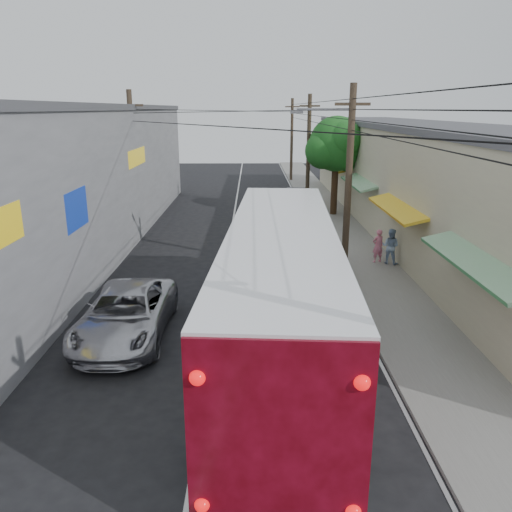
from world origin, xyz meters
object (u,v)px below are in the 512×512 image
at_px(parked_car_mid, 296,212).
at_px(parked_car_far, 297,198).
at_px(jeepney, 126,314).
at_px(parked_suv, 310,255).
at_px(coach_bus, 281,291).
at_px(pedestrian_far, 390,246).
at_px(pedestrian_near, 378,246).

height_order(parked_car_mid, parked_car_far, parked_car_mid).
xyz_separation_m(jeepney, parked_suv, (6.59, 6.53, 0.01)).
xyz_separation_m(coach_bus, parked_car_far, (2.56, 23.25, -1.37)).
bearing_deg(parked_car_far, parked_car_mid, -96.47).
bearing_deg(coach_bus, jeepney, 167.86).
bearing_deg(coach_bus, pedestrian_far, 61.20).
xyz_separation_m(parked_car_far, pedestrian_near, (2.48, -14.27, 0.22)).
bearing_deg(pedestrian_far, parked_suv, 43.38).
distance_m(jeepney, parked_car_far, 23.10).
xyz_separation_m(parked_suv, pedestrian_far, (3.80, 0.84, 0.16)).
distance_m(parked_car_far, pedestrian_far, 14.83).
bearing_deg(jeepney, coach_bus, -15.48).
xyz_separation_m(parked_car_far, pedestrian_far, (3.00, -14.52, 0.27)).
bearing_deg(parked_car_mid, parked_suv, -95.29).
bearing_deg(coach_bus, parked_car_mid, 87.32).
bearing_deg(parked_car_far, pedestrian_near, -80.54).
distance_m(parked_suv, parked_car_far, 15.38).
xyz_separation_m(parked_suv, parked_car_mid, (0.21, 9.77, -0.06)).
distance_m(parked_car_mid, parked_car_far, 5.63).
distance_m(jeepney, pedestrian_near, 12.47).
bearing_deg(jeepney, pedestrian_far, 35.70).
bearing_deg(parked_car_mid, pedestrian_far, -72.14).
bearing_deg(pedestrian_far, parked_car_far, -47.46).
bearing_deg(parked_car_far, parked_suv, -93.40).
height_order(parked_suv, parked_car_far, parked_suv).
height_order(coach_bus, parked_car_far, coach_bus).
relative_size(jeepney, pedestrian_far, 3.39).
xyz_separation_m(coach_bus, pedestrian_far, (5.56, 8.74, -1.10)).
bearing_deg(parked_suv, parked_car_mid, 92.56).
bearing_deg(jeepney, parked_car_far, 71.69).
distance_m(parked_suv, parked_car_mid, 9.77).
height_order(coach_bus, parked_suv, coach_bus).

